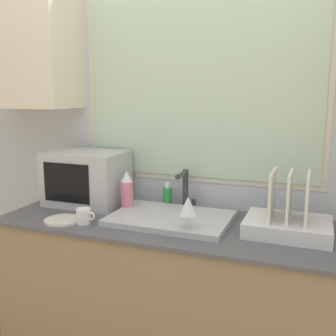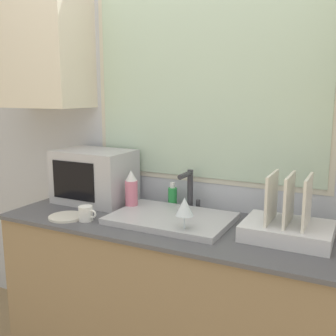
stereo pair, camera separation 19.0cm
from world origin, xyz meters
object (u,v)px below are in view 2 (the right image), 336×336
at_px(microwave, 95,176).
at_px(wine_glass, 185,208).
at_px(soap_bottle, 173,196).
at_px(faucet, 190,187).
at_px(spray_bottle, 131,191).
at_px(mug_near_sink, 86,213).
at_px(dish_rack, 287,225).

distance_m(microwave, wine_glass, 0.75).
distance_m(microwave, soap_bottle, 0.48).
height_order(faucet, soap_bottle, faucet).
relative_size(faucet, spray_bottle, 0.99).
bearing_deg(faucet, spray_bottle, -152.98).
height_order(microwave, mug_near_sink, microwave).
height_order(dish_rack, spray_bottle, dish_rack).
bearing_deg(microwave, spray_bottle, -9.98).
bearing_deg(mug_near_sink, faucet, 45.75).
bearing_deg(soap_bottle, microwave, -166.42).
bearing_deg(soap_bottle, faucet, -8.02).
bearing_deg(microwave, soap_bottle, 13.58).
height_order(mug_near_sink, wine_glass, wine_glass).
bearing_deg(soap_bottle, mug_near_sink, -123.89).
distance_m(microwave, dish_rack, 1.14).
xyz_separation_m(dish_rack, spray_bottle, (-0.85, 0.05, 0.05)).
bearing_deg(dish_rack, mug_near_sink, -167.88).
relative_size(dish_rack, soap_bottle, 2.70).
distance_m(faucet, spray_bottle, 0.32).
distance_m(spray_bottle, soap_bottle, 0.24).
xyz_separation_m(faucet, spray_bottle, (-0.28, -0.14, -0.02)).
bearing_deg(soap_bottle, wine_glass, -57.01).
xyz_separation_m(faucet, microwave, (-0.57, -0.09, 0.02)).
height_order(dish_rack, wine_glass, dish_rack).
height_order(microwave, soap_bottle, microwave).
relative_size(dish_rack, mug_near_sink, 3.77).
bearing_deg(dish_rack, microwave, 174.75).
height_order(soap_bottle, wine_glass, wine_glass).
height_order(faucet, mug_near_sink, faucet).
distance_m(dish_rack, soap_bottle, 0.71).
bearing_deg(wine_glass, dish_rack, 21.33).
bearing_deg(faucet, dish_rack, -19.50).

